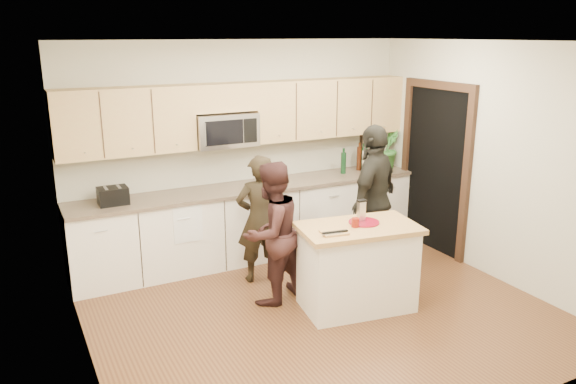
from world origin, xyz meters
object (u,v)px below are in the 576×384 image
toaster (113,196)px  island (357,267)px  woman_left (260,219)px  woman_center (271,233)px  woman_right (374,199)px

toaster → island: bearing=-40.3°
woman_left → woman_center: 0.54m
woman_left → woman_right: bearing=174.2°
woman_center → woman_right: woman_right is taller
toaster → woman_left: 1.65m
woman_left → woman_right: 1.37m
toaster → woman_center: size_ratio=0.21×
woman_left → woman_right: woman_right is taller
woman_left → woman_right: size_ratio=0.83×
woman_right → toaster: bearing=-52.1°
toaster → woman_left: bearing=-24.8°
island → woman_right: 1.10m
woman_center → woman_right: size_ratio=0.86×
woman_left → woman_center: woman_center is taller
toaster → woman_left: (1.47, -0.68, -0.29)m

